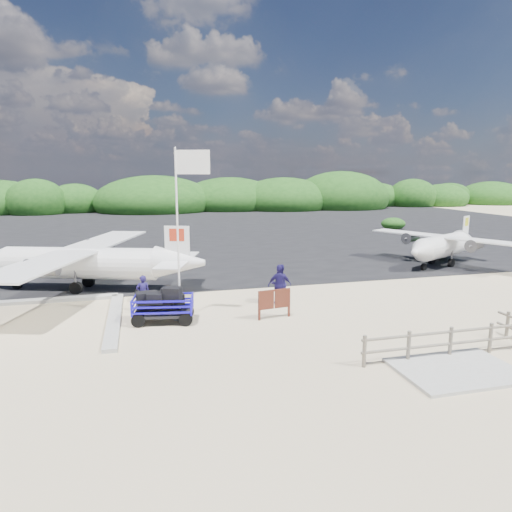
{
  "coord_description": "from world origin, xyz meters",
  "views": [
    {
      "loc": [
        -3.39,
        -16.71,
        5.78
      ],
      "look_at": [
        1.97,
        4.02,
        1.86
      ],
      "focal_mm": 32.0,
      "sensor_mm": 36.0,
      "label": 1
    }
  ],
  "objects_px": {
    "baggage_cart": "(164,322)",
    "flagpole": "(180,319)",
    "crew_b": "(279,283)",
    "crew_c": "(280,285)",
    "crew_a": "(143,293)",
    "signboard": "(274,318)",
    "aircraft_large": "(365,234)",
    "aircraft_small": "(92,227)"
  },
  "relations": [
    {
      "from": "aircraft_large",
      "to": "aircraft_small",
      "type": "xyz_separation_m",
      "value": [
        -25.62,
        12.38,
        0.0
      ]
    },
    {
      "from": "crew_c",
      "to": "aircraft_small",
      "type": "xyz_separation_m",
      "value": [
        -10.75,
        32.66,
        -0.88
      ]
    },
    {
      "from": "baggage_cart",
      "to": "crew_a",
      "type": "xyz_separation_m",
      "value": [
        -0.73,
        1.71,
        0.78
      ]
    },
    {
      "from": "crew_c",
      "to": "crew_a",
      "type": "bearing_deg",
      "value": 2.71
    },
    {
      "from": "crew_c",
      "to": "baggage_cart",
      "type": "bearing_deg",
      "value": 20.84
    },
    {
      "from": "baggage_cart",
      "to": "crew_a",
      "type": "relative_size",
      "value": 1.6
    },
    {
      "from": "crew_a",
      "to": "aircraft_small",
      "type": "relative_size",
      "value": 0.2
    },
    {
      "from": "signboard",
      "to": "aircraft_small",
      "type": "distance_m",
      "value": 35.91
    },
    {
      "from": "baggage_cart",
      "to": "flagpole",
      "type": "xyz_separation_m",
      "value": [
        0.67,
        0.27,
        0.0
      ]
    },
    {
      "from": "baggage_cart",
      "to": "crew_c",
      "type": "bearing_deg",
      "value": 23.44
    },
    {
      "from": "crew_a",
      "to": "aircraft_large",
      "type": "xyz_separation_m",
      "value": [
        20.73,
        19.82,
        -0.78
      ]
    },
    {
      "from": "crew_c",
      "to": "signboard",
      "type": "bearing_deg",
      "value": 73.89
    },
    {
      "from": "crew_c",
      "to": "crew_b",
      "type": "bearing_deg",
      "value": -99.82
    },
    {
      "from": "flagpole",
      "to": "aircraft_small",
      "type": "height_order",
      "value": "flagpole"
    },
    {
      "from": "signboard",
      "to": "aircraft_large",
      "type": "relative_size",
      "value": 0.11
    },
    {
      "from": "aircraft_small",
      "to": "crew_c",
      "type": "bearing_deg",
      "value": 80.98
    },
    {
      "from": "flagpole",
      "to": "signboard",
      "type": "relative_size",
      "value": 4.54
    },
    {
      "from": "flagpole",
      "to": "aircraft_small",
      "type": "relative_size",
      "value": 0.86
    },
    {
      "from": "crew_a",
      "to": "crew_b",
      "type": "distance_m",
      "value": 5.98
    },
    {
      "from": "crew_b",
      "to": "crew_c",
      "type": "xyz_separation_m",
      "value": [
        -0.11,
        -0.35,
        0.01
      ]
    },
    {
      "from": "flagpole",
      "to": "signboard",
      "type": "distance_m",
      "value": 3.77
    },
    {
      "from": "crew_a",
      "to": "flagpole",
      "type": "bearing_deg",
      "value": 127.57
    },
    {
      "from": "aircraft_small",
      "to": "crew_b",
      "type": "bearing_deg",
      "value": 81.34
    },
    {
      "from": "baggage_cart",
      "to": "flagpole",
      "type": "distance_m",
      "value": 0.72
    },
    {
      "from": "aircraft_large",
      "to": "crew_b",
      "type": "bearing_deg",
      "value": 72.22
    },
    {
      "from": "aircraft_small",
      "to": "flagpole",
      "type": "bearing_deg",
      "value": 73.35
    },
    {
      "from": "crew_a",
      "to": "aircraft_small",
      "type": "bearing_deg",
      "value": -88.03
    },
    {
      "from": "flagpole",
      "to": "signboard",
      "type": "height_order",
      "value": "flagpole"
    },
    {
      "from": "signboard",
      "to": "flagpole",
      "type": "bearing_deg",
      "value": 158.58
    },
    {
      "from": "crew_b",
      "to": "crew_c",
      "type": "bearing_deg",
      "value": 55.43
    },
    {
      "from": "baggage_cart",
      "to": "aircraft_large",
      "type": "height_order",
      "value": "aircraft_large"
    },
    {
      "from": "flagpole",
      "to": "crew_a",
      "type": "height_order",
      "value": "flagpole"
    },
    {
      "from": "signboard",
      "to": "aircraft_large",
      "type": "height_order",
      "value": "aircraft_large"
    },
    {
      "from": "flagpole",
      "to": "crew_b",
      "type": "xyz_separation_m",
      "value": [
        4.57,
        1.33,
        0.87
      ]
    },
    {
      "from": "crew_b",
      "to": "aircraft_large",
      "type": "height_order",
      "value": "aircraft_large"
    },
    {
      "from": "baggage_cart",
      "to": "flagpole",
      "type": "relative_size",
      "value": 0.37
    },
    {
      "from": "crew_a",
      "to": "crew_c",
      "type": "bearing_deg",
      "value": 168.84
    },
    {
      "from": "crew_a",
      "to": "crew_c",
      "type": "relative_size",
      "value": 0.88
    },
    {
      "from": "crew_b",
      "to": "crew_c",
      "type": "distance_m",
      "value": 0.37
    },
    {
      "from": "crew_b",
      "to": "crew_c",
      "type": "relative_size",
      "value": 0.99
    },
    {
      "from": "baggage_cart",
      "to": "aircraft_small",
      "type": "relative_size",
      "value": 0.32
    },
    {
      "from": "baggage_cart",
      "to": "crew_b",
      "type": "relative_size",
      "value": 1.43
    }
  ]
}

